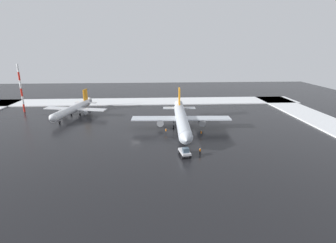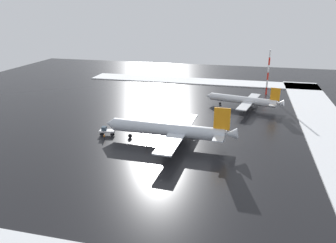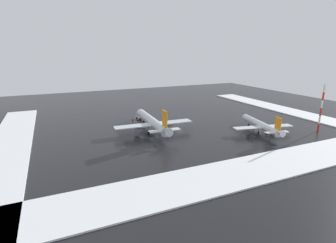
{
  "view_description": "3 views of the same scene",
  "coord_description": "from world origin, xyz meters",
  "px_view_note": "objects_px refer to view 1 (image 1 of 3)",
  "views": [
    {
      "loc": [
        -5.62,
        76.81,
        26.46
      ],
      "look_at": [
        -10.43,
        -6.56,
        2.31
      ],
      "focal_mm": 28.0,
      "sensor_mm": 36.0,
      "label": 1
    },
    {
      "loc": [
        -99.59,
        -23.53,
        37.39
      ],
      "look_at": [
        -11.53,
        -2.06,
        5.21
      ],
      "focal_mm": 35.0,
      "sensor_mm": 36.0,
      "label": 2
    },
    {
      "loc": [
        -51.76,
        -101.73,
        32.58
      ],
      "look_at": [
        -8.39,
        -5.66,
        3.85
      ],
      "focal_mm": 28.0,
      "sensor_mm": 36.0,
      "label": 3
    }
  ],
  "objects_px": {
    "ground_crew_mid_apron": "(166,131)",
    "antenna_mast": "(21,88)",
    "ground_crew_beside_wing": "(200,151)",
    "airplane_foreground_jet": "(73,109)",
    "pushback_tug": "(185,152)",
    "airplane_far_rear": "(182,119)",
    "ground_crew_by_nose_gear": "(201,133)"
  },
  "relations": [
    {
      "from": "airplane_far_rear",
      "to": "ground_crew_mid_apron",
      "type": "height_order",
      "value": "airplane_far_rear"
    },
    {
      "from": "ground_crew_mid_apron",
      "to": "ground_crew_by_nose_gear",
      "type": "distance_m",
      "value": 10.99
    },
    {
      "from": "ground_crew_beside_wing",
      "to": "airplane_foreground_jet",
      "type": "bearing_deg",
      "value": -76.75
    },
    {
      "from": "pushback_tug",
      "to": "ground_crew_by_nose_gear",
      "type": "distance_m",
      "value": 16.51
    },
    {
      "from": "pushback_tug",
      "to": "ground_crew_by_nose_gear",
      "type": "bearing_deg",
      "value": 147.05
    },
    {
      "from": "airplane_foreground_jet",
      "to": "pushback_tug",
      "type": "height_order",
      "value": "airplane_foreground_jet"
    },
    {
      "from": "ground_crew_mid_apron",
      "to": "ground_crew_by_nose_gear",
      "type": "relative_size",
      "value": 1.0
    },
    {
      "from": "ground_crew_beside_wing",
      "to": "antenna_mast",
      "type": "relative_size",
      "value": 0.09
    },
    {
      "from": "ground_crew_beside_wing",
      "to": "airplane_far_rear",
      "type": "bearing_deg",
      "value": -116.32
    },
    {
      "from": "pushback_tug",
      "to": "antenna_mast",
      "type": "height_order",
      "value": "antenna_mast"
    },
    {
      "from": "ground_crew_mid_apron",
      "to": "antenna_mast",
      "type": "height_order",
      "value": "antenna_mast"
    },
    {
      "from": "ground_crew_mid_apron",
      "to": "antenna_mast",
      "type": "distance_m",
      "value": 66.23
    },
    {
      "from": "ground_crew_mid_apron",
      "to": "antenna_mast",
      "type": "bearing_deg",
      "value": -31.3
    },
    {
      "from": "pushback_tug",
      "to": "antenna_mast",
      "type": "xyz_separation_m",
      "value": [
        61.37,
        -49.42,
        8.57
      ]
    },
    {
      "from": "airplane_far_rear",
      "to": "antenna_mast",
      "type": "height_order",
      "value": "antenna_mast"
    },
    {
      "from": "ground_crew_by_nose_gear",
      "to": "ground_crew_mid_apron",
      "type": "bearing_deg",
      "value": 170.39
    },
    {
      "from": "ground_crew_by_nose_gear",
      "to": "antenna_mast",
      "type": "relative_size",
      "value": 0.09
    },
    {
      "from": "ground_crew_beside_wing",
      "to": "antenna_mast",
      "type": "height_order",
      "value": "antenna_mast"
    },
    {
      "from": "airplane_foreground_jet",
      "to": "antenna_mast",
      "type": "distance_m",
      "value": 25.34
    },
    {
      "from": "airplane_foreground_jet",
      "to": "pushback_tug",
      "type": "bearing_deg",
      "value": 56.48
    },
    {
      "from": "pushback_tug",
      "to": "ground_crew_beside_wing",
      "type": "xyz_separation_m",
      "value": [
        -3.99,
        -1.07,
        -0.31
      ]
    },
    {
      "from": "antenna_mast",
      "to": "airplane_foreground_jet",
      "type": "bearing_deg",
      "value": 158.18
    },
    {
      "from": "pushback_tug",
      "to": "ground_crew_mid_apron",
      "type": "distance_m",
      "value": 18.28
    },
    {
      "from": "airplane_far_rear",
      "to": "airplane_foreground_jet",
      "type": "relative_size",
      "value": 1.31
    },
    {
      "from": "pushback_tug",
      "to": "ground_crew_beside_wing",
      "type": "height_order",
      "value": "pushback_tug"
    },
    {
      "from": "antenna_mast",
      "to": "ground_crew_by_nose_gear",
      "type": "bearing_deg",
      "value": 153.24
    },
    {
      "from": "airplane_far_rear",
      "to": "pushback_tug",
      "type": "relative_size",
      "value": 8.06
    },
    {
      "from": "airplane_far_rear",
      "to": "ground_crew_by_nose_gear",
      "type": "height_order",
      "value": "airplane_far_rear"
    },
    {
      "from": "airplane_foreground_jet",
      "to": "ground_crew_beside_wing",
      "type": "distance_m",
      "value": 58.07
    },
    {
      "from": "antenna_mast",
      "to": "ground_crew_mid_apron",
      "type": "bearing_deg",
      "value": 151.27
    },
    {
      "from": "airplane_foreground_jet",
      "to": "antenna_mast",
      "type": "relative_size",
      "value": 1.52
    },
    {
      "from": "airplane_foreground_jet",
      "to": "pushback_tug",
      "type": "xyz_separation_m",
      "value": [
        -38.73,
        40.36,
        -1.68
      ]
    }
  ]
}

